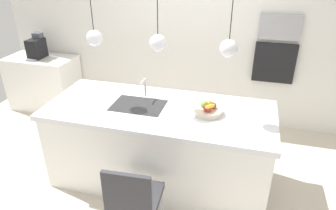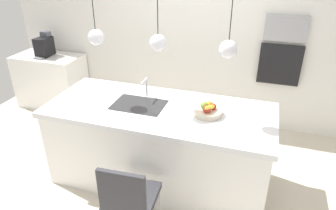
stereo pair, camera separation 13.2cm
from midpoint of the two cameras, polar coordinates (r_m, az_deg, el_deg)
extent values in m
plane|color=beige|center=(3.81, -0.45, -13.16)|extent=(6.60, 6.60, 0.00)
cube|color=silver|center=(4.65, 6.05, 12.47)|extent=(6.00, 0.10, 2.60)
cube|color=white|center=(3.54, -0.48, -7.73)|extent=(2.37, 0.96, 0.88)
cube|color=white|center=(3.30, -0.51, -1.01)|extent=(2.43, 1.02, 0.06)
cube|color=#2D2D30|center=(3.36, -4.28, -0.04)|extent=(0.56, 0.40, 0.02)
cylinder|color=silver|center=(3.51, -2.89, 3.32)|extent=(0.02, 0.02, 0.22)
cylinder|color=silver|center=(3.40, -3.41, 4.34)|extent=(0.02, 0.16, 0.02)
cylinder|color=beige|center=(3.18, 8.54, -1.28)|extent=(0.30, 0.30, 0.06)
sphere|color=red|center=(3.16, 9.47, -0.32)|extent=(0.07, 0.07, 0.07)
sphere|color=#B22D1E|center=(3.09, 8.43, -0.81)|extent=(0.08, 0.08, 0.08)
sphere|color=olive|center=(3.17, 7.91, -0.08)|extent=(0.08, 0.08, 0.08)
sphere|color=orange|center=(3.19, 8.81, 0.03)|extent=(0.08, 0.08, 0.08)
ellipsoid|color=yellow|center=(3.10, 8.99, -0.42)|extent=(0.12, 0.19, 0.08)
cube|color=white|center=(5.61, -20.07, 4.24)|extent=(1.10, 0.60, 0.88)
cube|color=black|center=(5.43, -21.21, 9.98)|extent=(0.20, 0.28, 0.30)
cube|color=gray|center=(5.35, -22.06, 8.01)|extent=(0.16, 0.08, 0.02)
cube|color=#4C515B|center=(5.45, -21.01, 12.15)|extent=(0.14, 0.11, 0.08)
cube|color=#9E9EA3|center=(4.45, 21.75, 13.05)|extent=(0.54, 0.08, 0.34)
cube|color=black|center=(4.58, 20.69, 7.01)|extent=(0.56, 0.08, 0.56)
cube|color=#333338|center=(2.94, -5.28, -16.60)|extent=(0.46, 0.49, 0.06)
cube|color=#333338|center=(2.64, -7.06, -15.85)|extent=(0.41, 0.06, 0.42)
cylinder|color=#B2B2B7|center=(3.20, -0.54, -17.84)|extent=(0.04, 0.04, 0.40)
cylinder|color=#B2B2B7|center=(3.29, -7.10, -16.57)|extent=(0.04, 0.04, 0.40)
sphere|color=silver|center=(3.29, -11.99, 12.12)|extent=(0.17, 0.17, 0.17)
sphere|color=silver|center=(3.02, -0.57, 11.39)|extent=(0.17, 0.17, 0.17)
cylinder|color=black|center=(2.94, -0.60, 18.60)|extent=(0.01, 0.01, 0.60)
sphere|color=silver|center=(2.89, 12.37, 10.03)|extent=(0.17, 0.17, 0.17)
cylinder|color=black|center=(2.80, 13.17, 17.52)|extent=(0.01, 0.01, 0.60)
camera|label=1|loc=(0.07, -88.83, 0.60)|focal=33.04mm
camera|label=2|loc=(0.07, 91.17, -0.60)|focal=33.04mm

